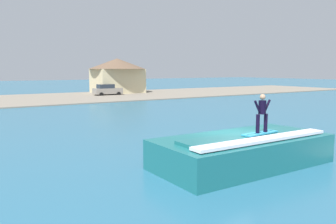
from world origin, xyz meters
name	(u,v)px	position (x,y,z in m)	size (l,w,h in m)	color
ground_plane	(232,160)	(0.00, 0.00, 0.00)	(260.00, 260.00, 0.00)	#2C6988
wave_crest	(243,150)	(-0.21, -0.86, 0.67)	(7.81, 3.68, 1.42)	#1C696C
surfboard	(260,133)	(0.30, -1.35, 1.45)	(1.95, 0.62, 0.06)	#33A5CC
surfer	(262,111)	(0.33, -1.39, 2.40)	(0.98, 0.32, 1.65)	black
shoreline_bank	(40,99)	(0.00, 38.78, 0.07)	(120.00, 20.02, 0.14)	gray
car_far_shore	(107,90)	(10.59, 39.88, 0.95)	(4.51, 2.20, 1.86)	gray
house_gabled_white	(117,73)	(14.25, 43.94, 3.54)	(9.93, 9.93, 6.12)	beige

